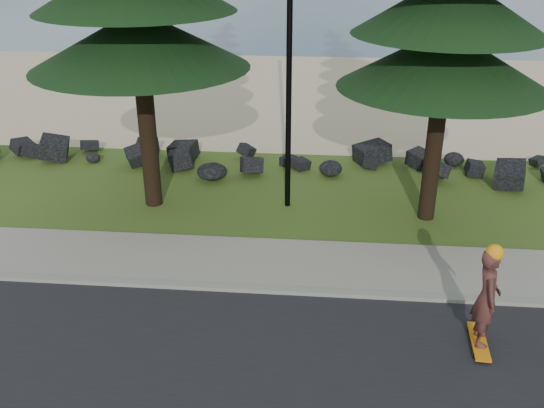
# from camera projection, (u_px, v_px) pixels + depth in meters

# --- Properties ---
(ground) EXTENTS (160.00, 160.00, 0.00)m
(ground) POSITION_uv_depth(u_px,v_px,m) (278.00, 269.00, 12.94)
(ground) COLOR #3D5A1C
(ground) RESTS_ON ground
(kerb) EXTENTS (160.00, 0.20, 0.10)m
(kerb) POSITION_uv_depth(u_px,v_px,m) (274.00, 290.00, 12.11)
(kerb) COLOR gray
(kerb) RESTS_ON ground
(sidewalk) EXTENTS (160.00, 2.00, 0.08)m
(sidewalk) POSITION_uv_depth(u_px,v_px,m) (278.00, 263.00, 13.11)
(sidewalk) COLOR gray
(sidewalk) RESTS_ON ground
(beach_sand) EXTENTS (160.00, 15.00, 0.01)m
(beach_sand) POSITION_uv_depth(u_px,v_px,m) (305.00, 93.00, 26.00)
(beach_sand) COLOR beige
(beach_sand) RESTS_ON ground
(seawall_boulders) EXTENTS (60.00, 2.40, 1.10)m
(seawall_boulders) POSITION_uv_depth(u_px,v_px,m) (293.00, 171.00, 17.99)
(seawall_boulders) COLOR black
(seawall_boulders) RESTS_ON ground
(lamp_post) EXTENTS (0.25, 0.14, 8.14)m
(lamp_post) POSITION_uv_depth(u_px,v_px,m) (289.00, 45.00, 14.06)
(lamp_post) COLOR black
(lamp_post) RESTS_ON ground
(skateboarder) EXTENTS (0.47, 1.09, 2.01)m
(skateboarder) POSITION_uv_depth(u_px,v_px,m) (487.00, 298.00, 10.18)
(skateboarder) COLOR orange
(skateboarder) RESTS_ON ground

